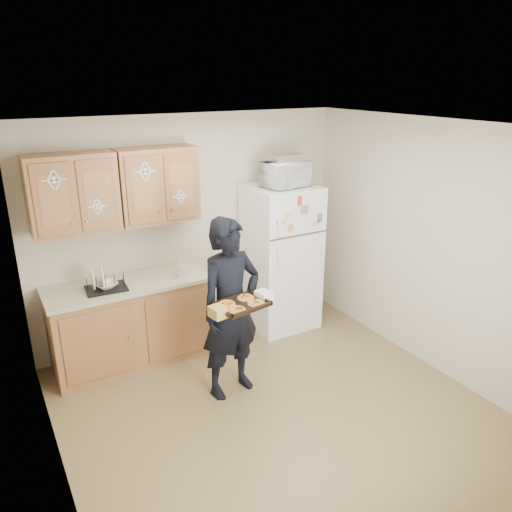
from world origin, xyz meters
The scene contains 23 objects.
floor centered at (0.00, 0.00, 0.00)m, with size 3.60×3.60×0.00m, color brown.
ceiling centered at (0.00, 0.00, 2.50)m, with size 3.60×3.60×0.00m, color silver.
wall_back centered at (0.00, 1.80, 1.25)m, with size 3.60×0.04×2.50m, color #C2B69D.
wall_front centered at (0.00, -1.80, 1.25)m, with size 3.60×0.04×2.50m, color #C2B69D.
wall_left centered at (-1.80, 0.00, 1.25)m, with size 0.04×3.60×2.50m, color #C2B69D.
wall_right centered at (1.80, 0.00, 1.25)m, with size 0.04×3.60×2.50m, color #C2B69D.
refrigerator centered at (0.95, 1.43, 0.85)m, with size 0.75×0.70×1.70m, color white.
base_cabinet centered at (-0.85, 1.48, 0.43)m, with size 1.60×0.60×0.86m, color #956033.
countertop centered at (-0.85, 1.48, 0.88)m, with size 1.64×0.64×0.04m, color #B4AD8A.
upper_cab_left centered at (-1.25, 1.61, 1.83)m, with size 0.80×0.33×0.75m, color #956033.
upper_cab_right centered at (-0.43, 1.61, 1.83)m, with size 0.80×0.33×0.75m, color #956033.
cereal_box centered at (1.47, 1.67, 0.16)m, with size 0.20×0.07×0.32m, color #D5974B.
person centered at (-0.19, 0.49, 0.86)m, with size 0.63×0.41×1.72m, color black.
baking_tray centered at (-0.24, 0.20, 1.03)m, with size 0.43×0.32×0.04m, color black.
pizza_front_left centered at (-0.33, 0.11, 1.05)m, with size 0.14×0.14×0.02m, color orange.
pizza_front_right centered at (-0.13, 0.14, 1.05)m, with size 0.14×0.14×0.02m, color orange.
pizza_back_left centered at (-0.35, 0.25, 1.05)m, with size 0.14×0.14×0.02m, color orange.
pizza_back_right centered at (-0.15, 0.28, 1.05)m, with size 0.14×0.14×0.02m, color orange.
microwave centered at (0.96, 1.38, 1.84)m, with size 0.51×0.34×0.28m, color white.
foil_pan centered at (0.98, 1.41, 2.02)m, with size 0.36×0.25×0.08m, color #B2B1B8.
dish_rack centered at (-1.08, 1.41, 0.98)m, with size 0.38×0.29×0.15m, color black.
bowl centered at (-1.08, 1.41, 0.94)m, with size 0.21×0.21×0.05m, color silver.
soap_bottle centered at (-0.32, 1.35, 0.99)m, with size 0.08×0.08×0.18m, color white.
Camera 1 is at (-2.05, -3.18, 2.86)m, focal length 35.00 mm.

